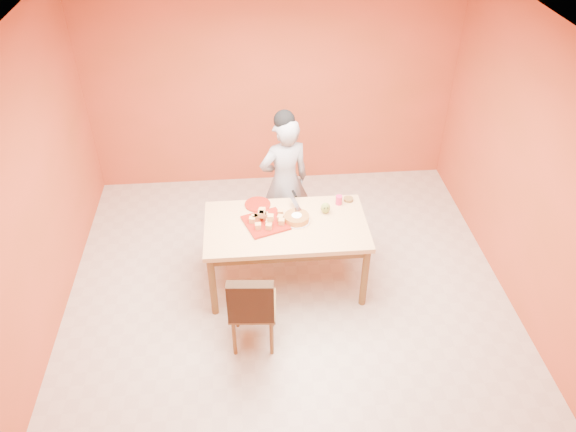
{
  "coord_description": "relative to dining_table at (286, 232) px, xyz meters",
  "views": [
    {
      "loc": [
        -0.36,
        -3.87,
        4.13
      ],
      "look_at": [
        0.0,
        0.3,
        0.99
      ],
      "focal_mm": 35.0,
      "sensor_mm": 36.0,
      "label": 1
    }
  ],
  "objects": [
    {
      "name": "dining_chair",
      "position": [
        -0.37,
        -0.79,
        -0.19
      ],
      "size": [
        0.45,
        0.52,
        0.91
      ],
      "rotation": [
        0.0,
        0.0,
        -0.08
      ],
      "color": "brown",
      "rests_on": "floor"
    },
    {
      "name": "person",
      "position": [
        0.05,
        0.75,
        0.1
      ],
      "size": [
        0.64,
        0.51,
        1.54
      ],
      "primitive_type": "imported",
      "rotation": [
        0.0,
        0.0,
        3.42
      ],
      "color": "gray",
      "rests_on": "floor"
    },
    {
      "name": "wall_left",
      "position": [
        -2.25,
        -0.47,
        0.68
      ],
      "size": [
        0.0,
        5.0,
        5.0
      ],
      "primitive_type": "plane",
      "rotation": [
        1.57,
        0.0,
        1.57
      ],
      "color": "#CF4C2F",
      "rests_on": "floor"
    },
    {
      "name": "ceiling",
      "position": [
        0.0,
        -0.47,
        2.03
      ],
      "size": [
        5.0,
        5.0,
        0.0
      ],
      "primitive_type": "plane",
      "rotation": [
        3.14,
        0.0,
        0.0
      ],
      "color": "white",
      "rests_on": "wall_back"
    },
    {
      "name": "white_cake_plate",
      "position": [
        0.11,
        0.04,
        0.1
      ],
      "size": [
        0.27,
        0.27,
        0.01
      ],
      "primitive_type": "cylinder",
      "rotation": [
        0.0,
        0.0,
        0.03
      ],
      "color": "white",
      "rests_on": "dining_table"
    },
    {
      "name": "sponge_cake",
      "position": [
        0.11,
        0.04,
        0.13
      ],
      "size": [
        0.32,
        0.32,
        0.06
      ],
      "primitive_type": "cylinder",
      "rotation": [
        0.0,
        0.0,
        0.34
      ],
      "color": "#CC8534",
      "rests_on": "white_cake_plate"
    },
    {
      "name": "dining_table",
      "position": [
        0.0,
        0.0,
        0.0
      ],
      "size": [
        1.6,
        0.9,
        0.76
      ],
      "color": "tan",
      "rests_on": "floor"
    },
    {
      "name": "egg_ornament",
      "position": [
        0.41,
        0.16,
        0.15
      ],
      "size": [
        0.1,
        0.09,
        0.12
      ],
      "primitive_type": "ellipsoid",
      "rotation": [
        0.0,
        0.0,
        -0.11
      ],
      "color": "olive",
      "rests_on": "dining_table"
    },
    {
      "name": "cake_server",
      "position": [
        0.12,
        0.22,
        0.17
      ],
      "size": [
        0.1,
        0.24,
        0.01
      ],
      "primitive_type": "cube",
      "rotation": [
        0.0,
        0.0,
        0.22
      ],
      "color": "silver",
      "rests_on": "sponge_cake"
    },
    {
      "name": "pastry_platter",
      "position": [
        -0.2,
        0.03,
        0.11
      ],
      "size": [
        0.49,
        0.49,
        0.02
      ],
      "primitive_type": "cube",
      "rotation": [
        0.0,
        0.0,
        0.34
      ],
      "color": "maroon",
      "rests_on": "dining_table"
    },
    {
      "name": "magenta_glass",
      "position": [
        0.57,
        0.3,
        0.14
      ],
      "size": [
        0.08,
        0.08,
        0.1
      ],
      "primitive_type": "cylinder",
      "rotation": [
        0.0,
        0.0,
        -0.18
      ],
      "color": "#CD1E53",
      "rests_on": "dining_table"
    },
    {
      "name": "wall_right",
      "position": [
        2.25,
        -0.47,
        0.68
      ],
      "size": [
        0.0,
        5.0,
        5.0
      ],
      "primitive_type": "plane",
      "rotation": [
        1.57,
        0.0,
        -1.57
      ],
      "color": "#CF4C2F",
      "rests_on": "floor"
    },
    {
      "name": "checker_tin",
      "position": [
        0.68,
        0.35,
        0.11
      ],
      "size": [
        0.13,
        0.13,
        0.03
      ],
      "primitive_type": "cylinder",
      "rotation": [
        0.0,
        0.0,
        -0.34
      ],
      "color": "#38220F",
      "rests_on": "dining_table"
    },
    {
      "name": "red_dinner_plate",
      "position": [
        -0.26,
        0.35,
        0.1
      ],
      "size": [
        0.31,
        0.31,
        0.02
      ],
      "primitive_type": "cylinder",
      "rotation": [
        0.0,
        0.0,
        0.17
      ],
      "color": "maroon",
      "rests_on": "dining_table"
    },
    {
      "name": "pastry_pile",
      "position": [
        -0.2,
        0.03,
        0.17
      ],
      "size": [
        0.35,
        0.35,
        0.11
      ],
      "primitive_type": null,
      "color": "tan",
      "rests_on": "pastry_platter"
    },
    {
      "name": "wall_back",
      "position": [
        0.0,
        2.03,
        0.68
      ],
      "size": [
        4.5,
        0.0,
        4.5
      ],
      "primitive_type": "plane",
      "rotation": [
        1.57,
        0.0,
        0.0
      ],
      "color": "#CF4C2F",
      "rests_on": "floor"
    },
    {
      "name": "floor",
      "position": [
        0.0,
        -0.47,
        -0.67
      ],
      "size": [
        5.0,
        5.0,
        0.0
      ],
      "primitive_type": "plane",
      "color": "beige",
      "rests_on": "ground"
    }
  ]
}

